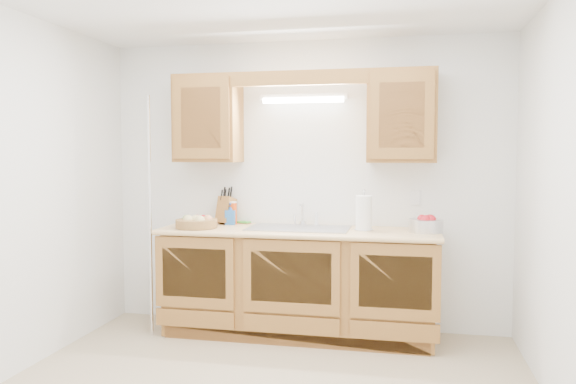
% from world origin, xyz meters
% --- Properties ---
extents(room, '(3.52, 3.50, 2.50)m').
position_xyz_m(room, '(0.00, 0.00, 1.25)').
color(room, tan).
rests_on(room, ground).
extents(base_cabinets, '(2.20, 0.60, 0.86)m').
position_xyz_m(base_cabinets, '(0.00, 1.20, 0.44)').
color(base_cabinets, '#98642C').
rests_on(base_cabinets, ground).
extents(countertop, '(2.30, 0.63, 0.04)m').
position_xyz_m(countertop, '(0.00, 1.19, 0.88)').
color(countertop, '#E9C07A').
rests_on(countertop, base_cabinets).
extents(upper_cabinet_left, '(0.55, 0.33, 0.75)m').
position_xyz_m(upper_cabinet_left, '(-0.83, 1.33, 1.83)').
color(upper_cabinet_left, '#98642C').
rests_on(upper_cabinet_left, room).
extents(upper_cabinet_right, '(0.55, 0.33, 0.75)m').
position_xyz_m(upper_cabinet_right, '(0.83, 1.33, 1.83)').
color(upper_cabinet_right, '#98642C').
rests_on(upper_cabinet_right, room).
extents(valance, '(2.20, 0.05, 0.12)m').
position_xyz_m(valance, '(0.00, 1.19, 2.14)').
color(valance, '#98642C').
rests_on(valance, room).
extents(fluorescent_fixture, '(0.76, 0.08, 0.08)m').
position_xyz_m(fluorescent_fixture, '(0.00, 1.42, 2.00)').
color(fluorescent_fixture, white).
rests_on(fluorescent_fixture, room).
extents(sink, '(0.84, 0.46, 0.36)m').
position_xyz_m(sink, '(0.00, 1.21, 0.83)').
color(sink, '#9E9EA3').
rests_on(sink, countertop).
extents(wire_shelf_pole, '(0.03, 0.03, 2.00)m').
position_xyz_m(wire_shelf_pole, '(-1.20, 0.94, 1.00)').
color(wire_shelf_pole, silver).
rests_on(wire_shelf_pole, ground).
extents(outlet_plate, '(0.08, 0.01, 0.12)m').
position_xyz_m(outlet_plate, '(0.95, 1.49, 1.15)').
color(outlet_plate, white).
rests_on(outlet_plate, room).
extents(fruit_basket, '(0.42, 0.42, 0.11)m').
position_xyz_m(fruit_basket, '(-0.85, 1.07, 0.95)').
color(fruit_basket, '#A87943').
rests_on(fruit_basket, countertop).
extents(knife_block, '(0.16, 0.22, 0.34)m').
position_xyz_m(knife_block, '(-0.70, 1.40, 1.02)').
color(knife_block, '#98642C').
rests_on(knife_block, countertop).
extents(orange_canister, '(0.08, 0.08, 0.20)m').
position_xyz_m(orange_canister, '(-0.62, 1.37, 1.00)').
color(orange_canister, '#CC3D0B').
rests_on(orange_canister, countertop).
extents(soap_bottle, '(0.09, 0.09, 0.19)m').
position_xyz_m(soap_bottle, '(-0.64, 1.35, 1.00)').
color(soap_bottle, '#235FB1').
rests_on(soap_bottle, countertop).
extents(sponge, '(0.12, 0.10, 0.02)m').
position_xyz_m(sponge, '(-0.54, 1.44, 0.91)').
color(sponge, '#CC333F').
rests_on(sponge, countertop).
extents(paper_towel, '(0.16, 0.16, 0.34)m').
position_xyz_m(paper_towel, '(0.54, 1.19, 1.04)').
color(paper_towel, silver).
rests_on(paper_towel, countertop).
extents(apple_bowl, '(0.34, 0.34, 0.14)m').
position_xyz_m(apple_bowl, '(1.03, 1.21, 0.96)').
color(apple_bowl, silver).
rests_on(apple_bowl, countertop).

